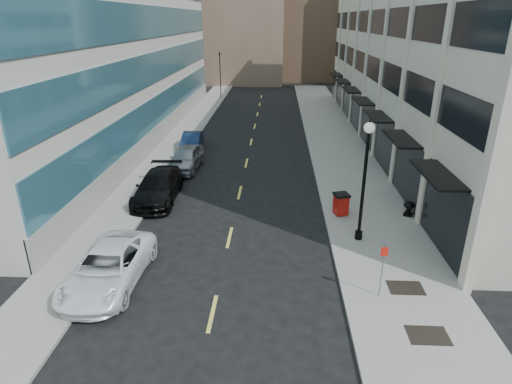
# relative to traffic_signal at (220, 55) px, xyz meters

# --- Properties ---
(ground) EXTENTS (160.00, 160.00, 0.00)m
(ground) POSITION_rel_traffic_signal_xyz_m (5.50, -48.00, -5.72)
(ground) COLOR black
(ground) RESTS_ON ground
(sidewalk_right) EXTENTS (5.00, 80.00, 0.15)m
(sidewalk_right) POSITION_rel_traffic_signal_xyz_m (13.00, -28.00, -5.64)
(sidewalk_right) COLOR gray
(sidewalk_right) RESTS_ON ground
(sidewalk_left) EXTENTS (3.00, 80.00, 0.15)m
(sidewalk_left) POSITION_rel_traffic_signal_xyz_m (-1.00, -28.00, -5.64)
(sidewalk_left) COLOR gray
(sidewalk_left) RESTS_ON ground
(building_right) EXTENTS (15.30, 46.50, 18.25)m
(building_right) POSITION_rel_traffic_signal_xyz_m (22.44, -21.01, 3.28)
(building_right) COLOR beige
(building_right) RESTS_ON ground
(building_left) EXTENTS (16.14, 46.00, 20.00)m
(building_left) POSITION_rel_traffic_signal_xyz_m (-10.45, -21.00, 4.27)
(building_left) COLOR beige
(building_left) RESTS_ON ground
(skyline_tan_far) EXTENTS (12.00, 14.00, 22.00)m
(skyline_tan_far) POSITION_rel_traffic_signal_xyz_m (-8.50, 30.00, 5.28)
(skyline_tan_far) COLOR #836A56
(skyline_tan_far) RESTS_ON ground
(skyline_stone) EXTENTS (10.00, 14.00, 20.00)m
(skyline_stone) POSITION_rel_traffic_signal_xyz_m (23.50, 18.00, 4.28)
(skyline_stone) COLOR beige
(skyline_stone) RESTS_ON ground
(grate_mid) EXTENTS (1.40, 1.00, 0.01)m
(grate_mid) POSITION_rel_traffic_signal_xyz_m (13.10, -47.00, -5.56)
(grate_mid) COLOR black
(grate_mid) RESTS_ON sidewalk_right
(grate_far) EXTENTS (1.40, 1.00, 0.01)m
(grate_far) POSITION_rel_traffic_signal_xyz_m (13.10, -44.20, -5.56)
(grate_far) COLOR black
(grate_far) RESTS_ON sidewalk_right
(road_centerline) EXTENTS (0.15, 68.20, 0.01)m
(road_centerline) POSITION_rel_traffic_signal_xyz_m (5.50, -31.00, -5.71)
(road_centerline) COLOR #D8CC4C
(road_centerline) RESTS_ON ground
(traffic_signal) EXTENTS (0.66, 0.66, 6.98)m
(traffic_signal) POSITION_rel_traffic_signal_xyz_m (0.00, 0.00, 0.00)
(traffic_signal) COLOR black
(traffic_signal) RESTS_ON ground
(car_white_van) EXTENTS (2.77, 5.73, 1.57)m
(car_white_van) POSITION_rel_traffic_signal_xyz_m (0.99, -44.28, -4.93)
(car_white_van) COLOR white
(car_white_van) RESTS_ON ground
(car_black_pickup) EXTENTS (2.53, 5.84, 1.67)m
(car_black_pickup) POSITION_rel_traffic_signal_xyz_m (0.70, -35.38, -4.88)
(car_black_pickup) COLOR black
(car_black_pickup) RESTS_ON ground
(car_silver_sedan) EXTENTS (2.27, 5.04, 1.68)m
(car_silver_sedan) POSITION_rel_traffic_signal_xyz_m (1.23, -29.68, -4.88)
(car_silver_sedan) COLOR #909398
(car_silver_sedan) RESTS_ON ground
(car_blue_sedan) EXTENTS (1.69, 4.37, 1.42)m
(car_blue_sedan) POSITION_rel_traffic_signal_xyz_m (0.70, -24.71, -5.01)
(car_blue_sedan) COLOR #122445
(car_blue_sedan) RESTS_ON ground
(trash_bin) EXTENTS (0.94, 0.95, 1.24)m
(trash_bin) POSITION_rel_traffic_signal_xyz_m (11.38, -37.29, -4.90)
(trash_bin) COLOR #A4110A
(trash_bin) RESTS_ON sidewalk_right
(lamppost) EXTENTS (0.50, 0.50, 5.96)m
(lamppost) POSITION_rel_traffic_signal_xyz_m (11.90, -40.08, -2.07)
(lamppost) COLOR black
(lamppost) RESTS_ON sidewalk_right
(sign_post) EXTENTS (0.27, 0.06, 2.33)m
(sign_post) POSITION_rel_traffic_signal_xyz_m (11.90, -44.80, -4.06)
(sign_post) COLOR slate
(sign_post) RESTS_ON sidewalk_right
(urn_planter) EXTENTS (0.60, 0.60, 0.84)m
(urn_planter) POSITION_rel_traffic_signal_xyz_m (15.10, -37.24, -5.06)
(urn_planter) COLOR black
(urn_planter) RESTS_ON sidewalk_right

